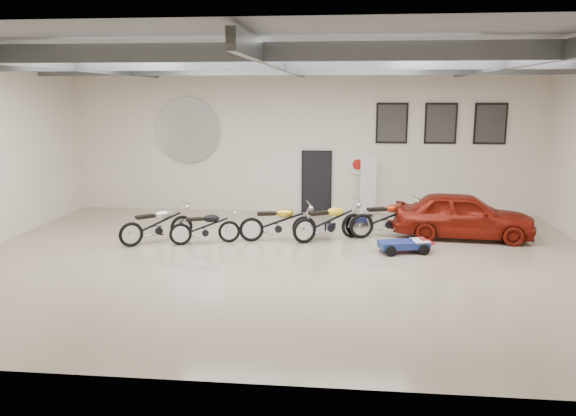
# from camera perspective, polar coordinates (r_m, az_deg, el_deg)

# --- Properties ---
(floor) EXTENTS (16.00, 12.00, 0.01)m
(floor) POSITION_cam_1_polar(r_m,az_deg,el_deg) (13.92, -0.51, -5.42)
(floor) COLOR tan
(floor) RESTS_ON ground
(ceiling) EXTENTS (16.00, 12.00, 0.01)m
(ceiling) POSITION_cam_1_polar(r_m,az_deg,el_deg) (13.35, -0.55, 15.57)
(ceiling) COLOR slate
(ceiling) RESTS_ON back_wall
(back_wall) EXTENTS (16.00, 0.02, 5.00)m
(back_wall) POSITION_cam_1_polar(r_m,az_deg,el_deg) (19.35, 1.48, 6.89)
(back_wall) COLOR silver
(back_wall) RESTS_ON floor
(ceiling_beams) EXTENTS (15.80, 11.80, 0.32)m
(ceiling_beams) POSITION_cam_1_polar(r_m,az_deg,el_deg) (13.33, -0.55, 14.50)
(ceiling_beams) COLOR #595C60
(ceiling_beams) RESTS_ON ceiling
(door) EXTENTS (0.92, 0.08, 2.10)m
(door) POSITION_cam_1_polar(r_m,az_deg,el_deg) (19.44, 2.92, 2.60)
(door) COLOR black
(door) RESTS_ON back_wall
(logo_plaque) EXTENTS (2.30, 0.06, 1.16)m
(logo_plaque) POSITION_cam_1_polar(r_m,az_deg,el_deg) (19.99, -10.14, 7.73)
(logo_plaque) COLOR silver
(logo_plaque) RESTS_ON back_wall
(poster_left) EXTENTS (1.05, 0.08, 1.35)m
(poster_left) POSITION_cam_1_polar(r_m,az_deg,el_deg) (19.27, 10.51, 8.48)
(poster_left) COLOR black
(poster_left) RESTS_ON back_wall
(poster_mid) EXTENTS (1.05, 0.08, 1.35)m
(poster_mid) POSITION_cam_1_polar(r_m,az_deg,el_deg) (19.46, 15.25, 8.29)
(poster_mid) COLOR black
(poster_mid) RESTS_ON back_wall
(poster_right) EXTENTS (1.05, 0.08, 1.35)m
(poster_right) POSITION_cam_1_polar(r_m,az_deg,el_deg) (19.78, 19.88, 8.06)
(poster_right) COLOR black
(poster_right) RESTS_ON back_wall
(oil_sign) EXTENTS (0.72, 0.10, 0.72)m
(oil_sign) POSITION_cam_1_polar(r_m,az_deg,el_deg) (19.33, 7.10, 4.42)
(oil_sign) COLOR white
(oil_sign) RESTS_ON back_wall
(banner_stand) EXTENTS (0.57, 0.33, 1.97)m
(banner_stand) POSITION_cam_1_polar(r_m,az_deg,el_deg) (18.99, 8.13, 2.09)
(banner_stand) COLOR white
(banner_stand) RESTS_ON floor
(motorcycle_silver) EXTENTS (2.01, 1.87, 1.09)m
(motorcycle_silver) POSITION_cam_1_polar(r_m,az_deg,el_deg) (15.90, -13.20, -1.55)
(motorcycle_silver) COLOR silver
(motorcycle_silver) RESTS_ON floor
(motorcycle_black) EXTENTS (1.99, 1.17, 0.99)m
(motorcycle_black) POSITION_cam_1_polar(r_m,az_deg,el_deg) (15.55, -8.44, -1.86)
(motorcycle_black) COLOR silver
(motorcycle_black) RESTS_ON floor
(motorcycle_gold) EXTENTS (2.22, 1.11, 1.10)m
(motorcycle_gold) POSITION_cam_1_polar(r_m,az_deg,el_deg) (15.68, -1.03, -1.40)
(motorcycle_gold) COLOR silver
(motorcycle_gold) RESTS_ON floor
(motorcycle_yellow) EXTENTS (2.23, 1.68, 1.14)m
(motorcycle_yellow) POSITION_cam_1_polar(r_m,az_deg,el_deg) (15.77, 4.19, -1.30)
(motorcycle_yellow) COLOR silver
(motorcycle_yellow) RESTS_ON floor
(motorcycle_red) EXTENTS (2.32, 1.39, 1.15)m
(motorcycle_red) POSITION_cam_1_polar(r_m,az_deg,el_deg) (16.37, 10.05, -0.94)
(motorcycle_red) COLOR silver
(motorcycle_red) RESTS_ON floor
(go_kart) EXTENTS (1.69, 1.06, 0.57)m
(go_kart) POSITION_cam_1_polar(r_m,az_deg,el_deg) (14.94, 12.16, -3.38)
(go_kart) COLOR navy
(go_kart) RESTS_ON floor
(vintage_car) EXTENTS (1.93, 4.03, 1.33)m
(vintage_car) POSITION_cam_1_polar(r_m,az_deg,el_deg) (16.76, 17.38, -0.69)
(vintage_car) COLOR maroon
(vintage_car) RESTS_ON floor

